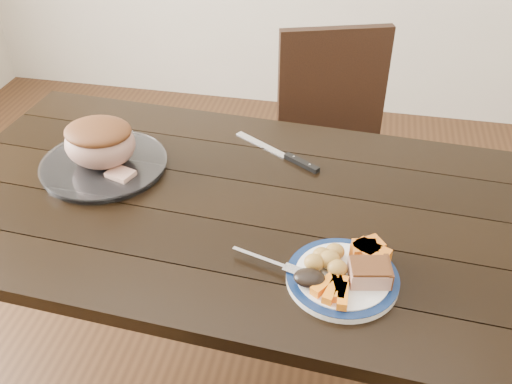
% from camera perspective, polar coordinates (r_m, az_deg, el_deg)
% --- Properties ---
extents(ground, '(4.00, 4.00, 0.00)m').
position_cam_1_polar(ground, '(2.07, -2.16, -17.51)').
color(ground, '#472B16').
rests_on(ground, ground).
extents(dining_table, '(1.65, 1.00, 0.75)m').
position_cam_1_polar(dining_table, '(1.58, -2.70, -3.39)').
color(dining_table, black).
rests_on(dining_table, ground).
extents(chair_far, '(0.53, 0.54, 0.93)m').
position_cam_1_polar(chair_far, '(2.23, 7.95, 5.10)').
color(chair_far, black).
rests_on(chair_far, ground).
extents(dinner_plate, '(0.25, 0.25, 0.02)m').
position_cam_1_polar(dinner_plate, '(1.30, 8.62, -8.54)').
color(dinner_plate, white).
rests_on(dinner_plate, dining_table).
extents(plate_rim, '(0.25, 0.25, 0.02)m').
position_cam_1_polar(plate_rim, '(1.30, 8.65, -8.27)').
color(plate_rim, '#0E2047').
rests_on(plate_rim, dinner_plate).
extents(serving_platter, '(0.35, 0.35, 0.02)m').
position_cam_1_polar(serving_platter, '(1.70, -14.93, 2.56)').
color(serving_platter, white).
rests_on(serving_platter, dining_table).
extents(pork_slice, '(0.10, 0.08, 0.04)m').
position_cam_1_polar(pork_slice, '(1.28, 11.24, -7.97)').
color(pork_slice, tan).
rests_on(pork_slice, dinner_plate).
extents(roasted_potatoes, '(0.10, 0.10, 0.04)m').
position_cam_1_polar(roasted_potatoes, '(1.30, 7.19, -6.74)').
color(roasted_potatoes, gold).
rests_on(roasted_potatoes, dinner_plate).
extents(carrot_batons, '(0.08, 0.11, 0.02)m').
position_cam_1_polar(carrot_batons, '(1.25, 7.94, -9.56)').
color(carrot_batons, orange).
rests_on(carrot_batons, dinner_plate).
extents(pumpkin_wedges, '(0.10, 0.09, 0.04)m').
position_cam_1_polar(pumpkin_wedges, '(1.33, 11.23, -5.92)').
color(pumpkin_wedges, orange).
rests_on(pumpkin_wedges, dinner_plate).
extents(dark_mushroom, '(0.07, 0.05, 0.03)m').
position_cam_1_polar(dark_mushroom, '(1.26, 5.37, -8.56)').
color(dark_mushroom, black).
rests_on(dark_mushroom, dinner_plate).
extents(fork, '(0.18, 0.07, 0.00)m').
position_cam_1_polar(fork, '(1.31, 1.65, -7.08)').
color(fork, silver).
rests_on(fork, dinner_plate).
extents(roast_joint, '(0.20, 0.17, 0.13)m').
position_cam_1_polar(roast_joint, '(1.66, -15.32, 4.66)').
color(roast_joint, '#AB7868').
rests_on(roast_joint, serving_platter).
extents(cut_slice, '(0.08, 0.07, 0.02)m').
position_cam_1_polar(cut_slice, '(1.62, -13.39, 1.72)').
color(cut_slice, tan).
rests_on(cut_slice, serving_platter).
extents(carving_knife, '(0.28, 0.19, 0.01)m').
position_cam_1_polar(carving_knife, '(1.68, 3.54, 3.41)').
color(carving_knife, silver).
rests_on(carving_knife, dining_table).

